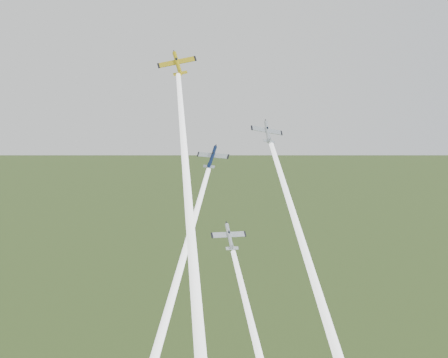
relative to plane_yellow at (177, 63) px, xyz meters
The scene contains 7 objects.
plane_yellow is the anchor object (origin of this frame).
smoke_trail_yellow 39.65m from the plane_yellow, 80.21° to the right, with size 2.15×2.15×72.91m, color white, non-canonical shape.
plane_navy 20.86m from the plane_yellow, ahead, with size 7.11×7.06×1.11m, color #0D1A3A, non-canonical shape.
smoke_trail_navy 53.03m from the plane_yellow, 91.10° to the right, with size 2.15×2.15×67.90m, color white, non-canonical shape.
plane_silver_right 23.63m from the plane_yellow, ahead, with size 7.16×7.10×1.12m, color #AFB9BE, non-canonical shape.
smoke_trail_silver_right 56.02m from the plane_yellow, 43.76° to the right, with size 2.15×2.15×68.52m, color white, non-canonical shape.
plane_silver_low 37.98m from the plane_yellow, 52.00° to the right, with size 7.10×7.04×1.11m, color silver, non-canonical shape.
Camera 1 is at (2.06, -117.82, 109.09)m, focal length 45.00 mm.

